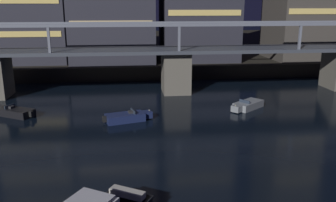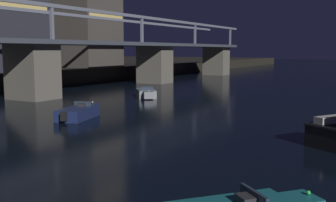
# 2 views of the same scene
# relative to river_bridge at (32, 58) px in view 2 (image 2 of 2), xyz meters

# --- Properties ---
(river_bridge) EXTENTS (100.60, 6.40, 9.38)m
(river_bridge) POSITION_rel_river_bridge_xyz_m (0.00, 0.00, 0.00)
(river_bridge) COLOR #605B51
(river_bridge) RESTS_ON ground
(speedboat_near_right) EXTENTS (4.60, 4.14, 1.16)m
(speedboat_near_right) POSITION_rel_river_bridge_xyz_m (7.14, -9.03, -3.74)
(speedboat_near_right) COLOR gray
(speedboat_near_right) RESTS_ON ground
(speedboat_mid_center) EXTENTS (5.17, 2.84, 1.16)m
(speedboat_mid_center) POSITION_rel_river_bridge_xyz_m (-6.67, -12.08, -3.74)
(speedboat_mid_center) COLOR #19234C
(speedboat_mid_center) RESTS_ON ground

